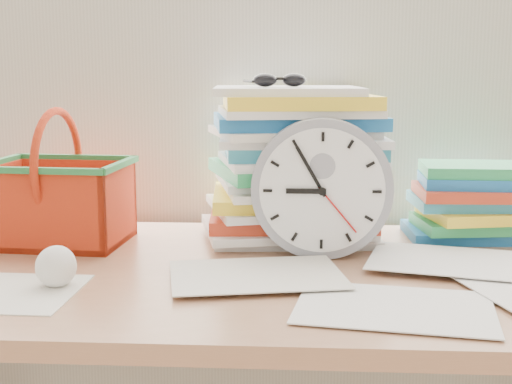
# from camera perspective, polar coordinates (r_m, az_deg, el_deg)

# --- Properties ---
(desk) EXTENTS (1.40, 0.70, 0.75)m
(desk) POSITION_cam_1_polar(r_m,az_deg,el_deg) (1.26, 0.58, -9.36)
(desk) COLOR #A7704E
(desk) RESTS_ON ground
(paper_stack) EXTENTS (0.39, 0.35, 0.30)m
(paper_stack) POSITION_cam_1_polar(r_m,az_deg,el_deg) (1.42, 3.12, 2.30)
(paper_stack) COLOR white
(paper_stack) RESTS_ON desk
(clock) EXTENTS (0.25, 0.05, 0.25)m
(clock) POSITION_cam_1_polar(r_m,az_deg,el_deg) (1.28, 5.27, 0.29)
(clock) COLOR gray
(clock) RESTS_ON desk
(sunglasses) EXTENTS (0.14, 0.13, 0.03)m
(sunglasses) POSITION_cam_1_polar(r_m,az_deg,el_deg) (1.39, 1.90, 8.94)
(sunglasses) COLOR black
(sunglasses) RESTS_ON paper_stack
(book_stack) EXTENTS (0.27, 0.22, 0.15)m
(book_stack) POSITION_cam_1_polar(r_m,az_deg,el_deg) (1.49, 16.85, -0.74)
(book_stack) COLOR white
(book_stack) RESTS_ON desk
(basket) EXTENTS (0.27, 0.22, 0.26)m
(basket) POSITION_cam_1_polar(r_m,az_deg,el_deg) (1.43, -15.52, 1.10)
(basket) COLOR red
(basket) RESTS_ON desk
(crumpled_ball) EXTENTS (0.07, 0.07, 0.07)m
(crumpled_ball) POSITION_cam_1_polar(r_m,az_deg,el_deg) (1.17, -15.73, -5.72)
(crumpled_ball) COLOR white
(crumpled_ball) RESTS_ON desk
(scattered_papers) EXTENTS (1.26, 0.42, 0.02)m
(scattered_papers) POSITION_cam_1_polar(r_m,az_deg,el_deg) (1.23, 0.59, -5.81)
(scattered_papers) COLOR white
(scattered_papers) RESTS_ON desk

